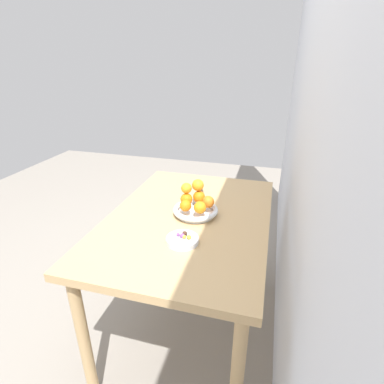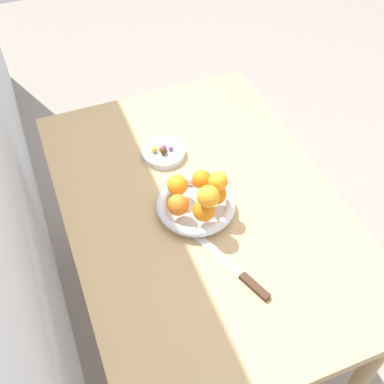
# 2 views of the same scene
# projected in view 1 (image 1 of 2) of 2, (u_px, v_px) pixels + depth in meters

# --- Properties ---
(ground_plane) EXTENTS (6.00, 6.00, 0.00)m
(ground_plane) POSITION_uv_depth(u_px,v_px,m) (190.00, 327.00, 1.75)
(ground_plane) COLOR gray
(wall_back) EXTENTS (4.00, 0.05, 2.50)m
(wall_back) POSITION_uv_depth(u_px,v_px,m) (317.00, 113.00, 1.12)
(wall_back) COLOR silver
(wall_back) RESTS_ON ground_plane
(dining_table) EXTENTS (1.10, 0.76, 0.74)m
(dining_table) POSITION_uv_depth(u_px,v_px,m) (189.00, 231.00, 1.49)
(dining_table) COLOR tan
(dining_table) RESTS_ON ground_plane
(fruit_bowl) EXTENTS (0.22, 0.22, 0.04)m
(fruit_bowl) POSITION_uv_depth(u_px,v_px,m) (196.00, 211.00, 1.45)
(fruit_bowl) COLOR silver
(fruit_bowl) RESTS_ON dining_table
(candy_dish) EXTENTS (0.13, 0.13, 0.02)m
(candy_dish) POSITION_uv_depth(u_px,v_px,m) (182.00, 240.00, 1.24)
(candy_dish) COLOR silver
(candy_dish) RESTS_ON dining_table
(orange_0) EXTENTS (0.06, 0.06, 0.06)m
(orange_0) POSITION_uv_depth(u_px,v_px,m) (186.00, 199.00, 1.46)
(orange_0) COLOR orange
(orange_0) RESTS_ON fruit_bowl
(orange_1) EXTENTS (0.05, 0.05, 0.05)m
(orange_1) POSITION_uv_depth(u_px,v_px,m) (185.00, 206.00, 1.40)
(orange_1) COLOR orange
(orange_1) RESTS_ON fruit_bowl
(orange_2) EXTENTS (0.06, 0.06, 0.06)m
(orange_2) POSITION_uv_depth(u_px,v_px,m) (200.00, 208.00, 1.38)
(orange_2) COLOR orange
(orange_2) RESTS_ON fruit_bowl
(orange_3) EXTENTS (0.06, 0.06, 0.06)m
(orange_3) POSITION_uv_depth(u_px,v_px,m) (208.00, 202.00, 1.43)
(orange_3) COLOR orange
(orange_3) RESTS_ON fruit_bowl
(orange_4) EXTENTS (0.06, 0.06, 0.06)m
(orange_4) POSITION_uv_depth(u_px,v_px,m) (199.00, 197.00, 1.48)
(orange_4) COLOR orange
(orange_4) RESTS_ON fruit_bowl
(orange_5) EXTENTS (0.06, 0.06, 0.06)m
(orange_5) POSITION_uv_depth(u_px,v_px,m) (198.00, 185.00, 1.47)
(orange_5) COLOR orange
(orange_5) RESTS_ON orange_4
(orange_6) EXTENTS (0.05, 0.05, 0.05)m
(orange_6) POSITION_uv_depth(u_px,v_px,m) (186.00, 188.00, 1.44)
(orange_6) COLOR orange
(orange_6) RESTS_ON orange_0
(candy_ball_0) EXTENTS (0.02, 0.02, 0.02)m
(candy_ball_0) POSITION_uv_depth(u_px,v_px,m) (182.00, 236.00, 1.23)
(candy_ball_0) COLOR #8C4C99
(candy_ball_0) RESTS_ON candy_dish
(candy_ball_1) EXTENTS (0.02, 0.02, 0.02)m
(candy_ball_1) POSITION_uv_depth(u_px,v_px,m) (189.00, 237.00, 1.22)
(candy_ball_1) COLOR gold
(candy_ball_1) RESTS_ON candy_dish
(candy_ball_2) EXTENTS (0.01, 0.01, 0.01)m
(candy_ball_2) POSITION_uv_depth(u_px,v_px,m) (178.00, 234.00, 1.24)
(candy_ball_2) COLOR #8C4C99
(candy_ball_2) RESTS_ON candy_dish
(candy_ball_3) EXTENTS (0.02, 0.02, 0.02)m
(candy_ball_3) POSITION_uv_depth(u_px,v_px,m) (185.00, 234.00, 1.24)
(candy_ball_3) COLOR #472819
(candy_ball_3) RESTS_ON candy_dish
(candy_ball_4) EXTENTS (0.02, 0.02, 0.02)m
(candy_ball_4) POSITION_uv_depth(u_px,v_px,m) (184.00, 237.00, 1.22)
(candy_ball_4) COLOR gold
(candy_ball_4) RESTS_ON candy_dish
(knife) EXTENTS (0.25, 0.11, 0.01)m
(knife) POSITION_uv_depth(u_px,v_px,m) (202.00, 195.00, 1.66)
(knife) COLOR #3F2819
(knife) RESTS_ON dining_table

